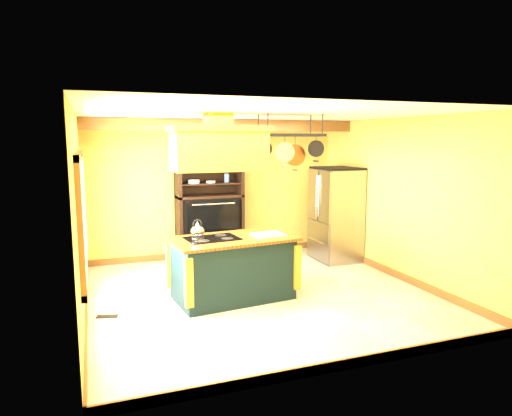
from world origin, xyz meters
TOP-DOWN VIEW (x-y plane):
  - floor at (0.00, 0.00)m, footprint 5.00×5.00m
  - ceiling at (0.00, 0.00)m, footprint 5.00×5.00m
  - wall_back at (0.00, 2.50)m, footprint 5.00×0.02m
  - wall_front at (0.00, -2.50)m, footprint 5.00×0.02m
  - wall_left at (-2.50, 0.00)m, footprint 0.02×5.00m
  - wall_right at (2.50, 0.00)m, footprint 0.02×5.00m
  - ceiling_beam at (0.00, 1.70)m, footprint 5.00×0.15m
  - window_near at (-2.47, -0.80)m, footprint 0.06×1.06m
  - window_far at (-2.47, 0.60)m, footprint 0.06×1.06m
  - kitchen_island at (-0.44, -0.05)m, footprint 1.89×1.19m
  - range_hood at (-0.64, -0.05)m, footprint 1.36×0.77m
  - pot_rack at (0.47, -0.05)m, footprint 1.01×0.48m
  - refrigerator at (2.10, 1.40)m, footprint 0.77×0.91m
  - hutch at (-0.21, 2.26)m, footprint 1.26×0.57m
  - floor_register at (-2.23, -0.17)m, footprint 0.30×0.19m

SIDE VIEW (x-z plane):
  - floor at x=0.00m, z-range 0.00..0.00m
  - floor_register at x=-2.23m, z-range 0.00..0.01m
  - kitchen_island at x=-0.44m, z-range -0.09..1.02m
  - refrigerator at x=2.10m, z-range -0.02..1.75m
  - hutch at x=-0.21m, z-range -0.25..1.98m
  - wall_back at x=0.00m, z-range 0.00..2.70m
  - wall_front at x=0.00m, z-range 0.00..2.70m
  - wall_left at x=-2.50m, z-range 0.00..2.70m
  - wall_right at x=2.50m, z-range 0.00..2.70m
  - window_near at x=-2.47m, z-range 0.62..2.18m
  - window_far at x=-2.47m, z-range 0.62..2.18m
  - range_hood at x=-0.64m, z-range 1.84..2.64m
  - pot_rack at x=0.47m, z-range 1.93..2.69m
  - ceiling_beam at x=0.00m, z-range 2.49..2.69m
  - ceiling at x=0.00m, z-range 2.70..2.70m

